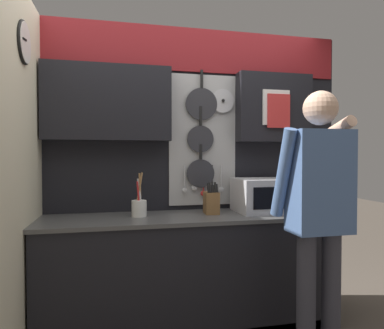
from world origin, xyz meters
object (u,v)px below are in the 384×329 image
microwave (265,195)px  knife_block (211,202)px  utensil_crock (139,206)px  person (318,202)px

microwave → knife_block: size_ratio=1.88×
utensil_crock → person: 1.31m
microwave → utensil_crock: 1.05m
microwave → utensil_crock: bearing=179.9°
utensil_crock → person: (1.10, -0.70, 0.09)m
microwave → person: size_ratio=0.28×
microwave → utensil_crock: utensil_crock is taller
knife_block → person: (0.52, -0.70, 0.08)m
microwave → person: 0.70m
microwave → knife_block: microwave is taller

